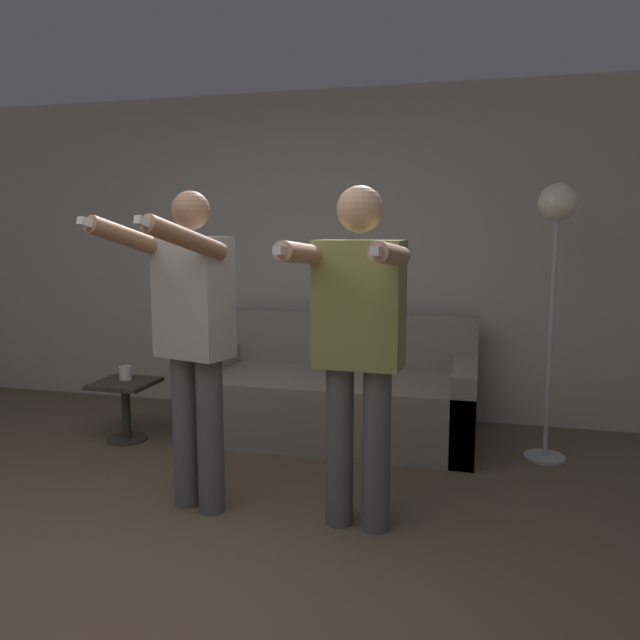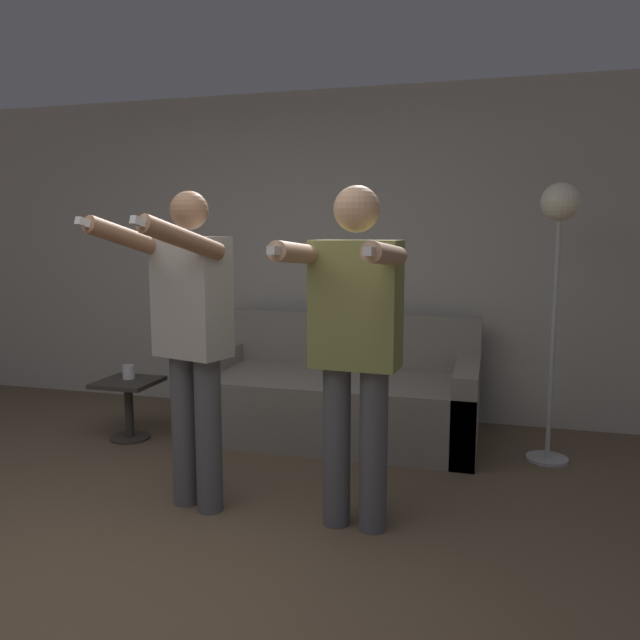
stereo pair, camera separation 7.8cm
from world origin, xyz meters
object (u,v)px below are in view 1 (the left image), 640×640
couch (334,398)px  person_right (358,335)px  side_table (126,398)px  cup (125,373)px  floor_lamp (556,238)px  cat (353,305)px  person_left (192,331)px

couch → person_right: size_ratio=1.18×
side_table → person_right: bearing=-26.2°
side_table → cup: (-0.02, 0.05, 0.17)m
floor_lamp → side_table: size_ratio=4.13×
side_table → cat: bearing=29.3°
couch → person_right: (0.44, -1.39, 0.70)m
person_right → cat: 1.79m
person_right → side_table: 2.18m
cat → cup: size_ratio=4.02×
cup → couch: bearing=16.6°
cat → side_table: cat is taller
person_right → floor_lamp: size_ratio=0.95×
person_left → couch: bearing=89.1°
person_right → cat: size_ratio=4.29×
cat → floor_lamp: bearing=-19.0°
person_right → cup: bearing=156.7°
person_left → side_table: 1.50m
person_left → cup: size_ratio=17.12×
person_left → side_table: person_left is taller
person_left → floor_lamp: (1.90, 1.27, 0.47)m
couch → person_right: bearing=-72.6°
person_left → side_table: bearing=153.6°
side_table → floor_lamp: bearing=6.9°
couch → person_left: 1.61m
couch → cup: size_ratio=20.41×
person_right → cup: (-1.88, 0.96, -0.51)m
person_left → person_right: (0.88, 0.00, 0.02)m
person_right → floor_lamp: 1.69m
cat → floor_lamp: 1.57m
person_right → cat: person_right is taller
couch → person_left: size_ratio=1.19×
couch → person_left: bearing=-107.5°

